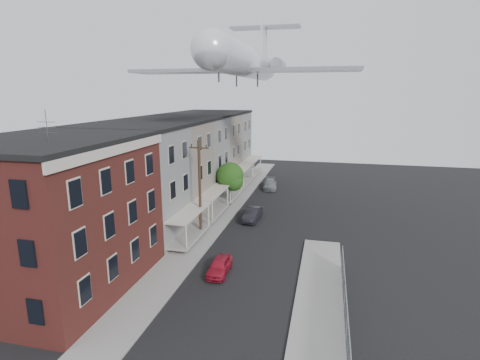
% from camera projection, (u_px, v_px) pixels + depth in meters
% --- Properties ---
extents(sidewalk_left, '(3.00, 62.00, 0.12)m').
position_uv_depth(sidewalk_left, '(220.00, 215.00, 40.65)').
color(sidewalk_left, gray).
rests_on(sidewalk_left, ground).
extents(sidewalk_right, '(3.00, 26.00, 0.12)m').
position_uv_depth(sidewalk_right, '(317.00, 329.00, 21.12)').
color(sidewalk_right, gray).
rests_on(sidewalk_right, ground).
extents(curb_left, '(0.15, 62.00, 0.14)m').
position_uv_depth(curb_left, '(233.00, 216.00, 40.32)').
color(curb_left, gray).
rests_on(curb_left, ground).
extents(curb_right, '(0.15, 26.00, 0.14)m').
position_uv_depth(curb_right, '(292.00, 325.00, 21.44)').
color(curb_right, gray).
rests_on(curb_right, ground).
extents(corner_building, '(10.31, 12.30, 12.15)m').
position_uv_depth(corner_building, '(53.00, 215.00, 24.83)').
color(corner_building, '#391312').
rests_on(corner_building, ground).
extents(row_house_a, '(11.98, 7.00, 10.30)m').
position_uv_depth(row_house_a, '(128.00, 183.00, 33.84)').
color(row_house_a, slate).
rests_on(row_house_a, ground).
extents(row_house_b, '(11.98, 7.00, 10.30)m').
position_uv_depth(row_house_b, '(161.00, 168.00, 40.47)').
color(row_house_b, gray).
rests_on(row_house_b, ground).
extents(row_house_c, '(11.98, 7.00, 10.30)m').
position_uv_depth(row_house_c, '(185.00, 157.00, 47.10)').
color(row_house_c, slate).
rests_on(row_house_c, ground).
extents(row_house_d, '(11.98, 7.00, 10.30)m').
position_uv_depth(row_house_d, '(203.00, 149.00, 53.74)').
color(row_house_d, gray).
rests_on(row_house_d, ground).
extents(row_house_e, '(11.98, 7.00, 10.30)m').
position_uv_depth(row_house_e, '(217.00, 143.00, 60.37)').
color(row_house_e, slate).
rests_on(row_house_e, ground).
extents(chainlink_fence, '(0.06, 18.06, 1.90)m').
position_uv_depth(chainlink_fence, '(347.00, 328.00, 19.62)').
color(chainlink_fence, gray).
rests_on(chainlink_fence, ground).
extents(utility_pole, '(1.80, 0.26, 9.00)m').
position_uv_depth(utility_pole, '(200.00, 187.00, 33.93)').
color(utility_pole, black).
rests_on(utility_pole, ground).
extents(street_tree, '(3.22, 3.20, 5.20)m').
position_uv_depth(street_tree, '(231.00, 177.00, 43.54)').
color(street_tree, black).
rests_on(street_tree, ground).
extents(car_near, '(1.44, 3.48, 1.18)m').
position_uv_depth(car_near, '(219.00, 266.00, 27.58)').
color(car_near, '#AC162B').
rests_on(car_near, ground).
extents(car_mid, '(1.57, 4.06, 1.32)m').
position_uv_depth(car_mid, '(252.00, 214.00, 39.17)').
color(car_mid, black).
rests_on(car_mid, ground).
extents(car_far, '(2.36, 4.60, 1.28)m').
position_uv_depth(car_far, '(270.00, 184.00, 52.17)').
color(car_far, gray).
rests_on(car_far, ground).
extents(airplane, '(23.73, 27.09, 7.91)m').
position_uv_depth(airplane, '(246.00, 62.00, 40.29)').
color(airplane, silver).
rests_on(airplane, ground).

